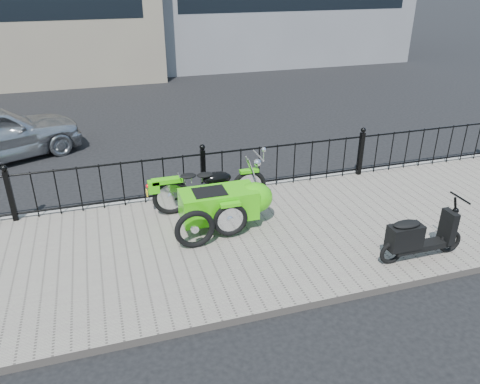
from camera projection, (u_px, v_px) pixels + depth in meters
name	position (u px, v px, depth m)	size (l,w,h in m)	color
ground	(221.00, 231.00, 8.35)	(120.00, 120.00, 0.00)	black
sidewalk	(229.00, 243.00, 7.90)	(30.00, 3.80, 0.12)	gray
curb	(203.00, 194.00, 9.57)	(30.00, 0.10, 0.12)	gray
iron_fence	(203.00, 173.00, 9.22)	(14.11, 0.11, 1.08)	black
motorcycle_sidecar	(226.00, 199.00, 8.20)	(2.28, 1.48, 0.98)	black
scooter	(418.00, 237.00, 7.20)	(1.47, 0.43, 1.00)	black
spare_tire	(195.00, 229.00, 7.52)	(0.67, 0.67, 0.10)	black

